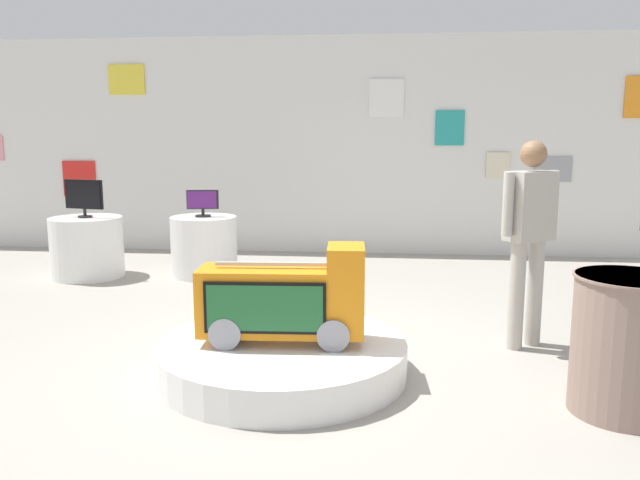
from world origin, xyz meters
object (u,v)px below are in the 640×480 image
display_pedestal_left_rear (204,246)px  side_table_round (627,344)px  display_pedestal_center_rear (87,247)px  shopper_browsing_rear (529,228)px  tv_on_left_rear (203,202)px  tv_on_center_rear (84,196)px  novelty_firetruck_tv (285,303)px  main_display_pedestal (282,358)px

display_pedestal_left_rear → side_table_round: (3.56, -3.42, 0.08)m
display_pedestal_left_rear → display_pedestal_center_rear: (-1.35, -0.20, 0.00)m
side_table_round → shopper_browsing_rear: 1.32m
tv_on_left_rear → tv_on_center_rear: bearing=-171.4°
novelty_firetruck_tv → display_pedestal_center_rear: bearing=134.7°
main_display_pedestal → display_pedestal_left_rear: 3.34m
main_display_pedestal → shopper_browsing_rear: size_ratio=1.08×
display_pedestal_left_rear → main_display_pedestal: bearing=-64.8°
novelty_firetruck_tv → shopper_browsing_rear: (1.78, 0.77, 0.43)m
tv_on_left_rear → display_pedestal_center_rear: tv_on_left_rear is taller
display_pedestal_left_rear → shopper_browsing_rear: bearing=-34.9°
display_pedestal_left_rear → side_table_round: bearing=-43.8°
tv_on_center_rear → side_table_round: tv_on_center_rear is taller
novelty_firetruck_tv → tv_on_center_rear: 3.99m
display_pedestal_center_rear → side_table_round: bearing=-33.2°
display_pedestal_left_rear → side_table_round: side_table_round is taller
tv_on_center_rear → side_table_round: bearing=-33.2°
display_pedestal_center_rear → side_table_round: 5.87m
tv_on_left_rear → display_pedestal_center_rear: bearing=-171.6°
main_display_pedestal → display_pedestal_left_rear: bearing=115.2°
tv_on_left_rear → shopper_browsing_rear: bearing=-34.8°
main_display_pedestal → tv_on_center_rear: tv_on_center_rear is taller
display_pedestal_center_rear → side_table_round: side_table_round is taller
display_pedestal_center_rear → main_display_pedestal: bearing=-45.5°
novelty_firetruck_tv → side_table_round: novelty_firetruck_tv is taller
display_pedestal_center_rear → tv_on_left_rear: bearing=8.4°
tv_on_center_rear → shopper_browsing_rear: 5.01m
novelty_firetruck_tv → display_pedestal_center_rear: (-2.79, 2.82, -0.17)m
main_display_pedestal → side_table_round: bearing=-10.6°
tv_on_left_rear → shopper_browsing_rear: size_ratio=0.23×
main_display_pedestal → side_table_round: size_ratio=2.06×
display_pedestal_left_rear → display_pedestal_center_rear: same height
side_table_round → tv_on_left_rear: bearing=136.2°
tv_on_center_rear → side_table_round: (4.91, -3.21, -0.52)m
tv_on_center_rear → shopper_browsing_rear: size_ratio=0.31×
shopper_browsing_rear → main_display_pedestal: bearing=-156.9°
main_display_pedestal → tv_on_left_rear: size_ratio=4.67×
novelty_firetruck_tv → side_table_round: 2.16m
shopper_browsing_rear → tv_on_center_rear: bearing=155.9°
main_display_pedestal → shopper_browsing_rear: shopper_browsing_rear is taller
display_pedestal_center_rear → tv_on_center_rear: size_ratio=1.67×
novelty_firetruck_tv → display_pedestal_left_rear: bearing=115.5°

